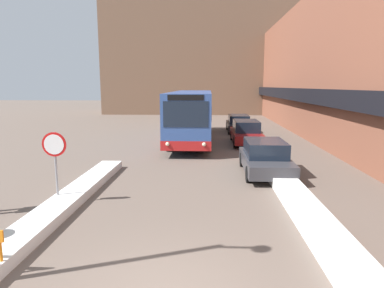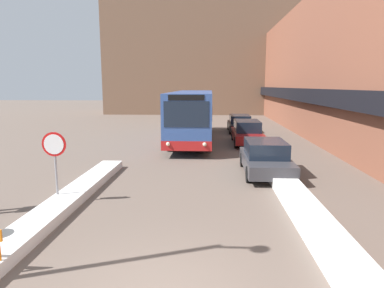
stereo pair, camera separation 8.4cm
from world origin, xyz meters
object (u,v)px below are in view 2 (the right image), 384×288
(parked_car_back, at_px, (240,123))
(parked_car_front, at_px, (265,157))
(parked_car_middle, at_px, (247,132))
(stop_sign, at_px, (55,152))
(city_bus, at_px, (193,114))

(parked_car_back, bearing_deg, parked_car_front, -90.00)
(parked_car_middle, height_order, parked_car_back, parked_car_middle)
(parked_car_front, relative_size, parked_car_middle, 0.91)
(parked_car_front, bearing_deg, stop_sign, -149.93)
(city_bus, height_order, parked_car_middle, city_bus)
(parked_car_front, xyz_separation_m, stop_sign, (-7.14, -4.13, 0.95))
(parked_car_middle, bearing_deg, parked_car_front, -90.00)
(parked_car_front, xyz_separation_m, parked_car_back, (0.00, 13.35, -0.02))
(city_bus, bearing_deg, stop_sign, -105.56)
(city_bus, height_order, parked_car_back, city_bus)
(parked_car_middle, distance_m, stop_sign, 13.77)
(stop_sign, bearing_deg, parked_car_middle, 58.68)
(parked_car_middle, bearing_deg, city_bus, 161.12)
(parked_car_middle, xyz_separation_m, stop_sign, (-7.14, -11.73, 0.92))
(city_bus, relative_size, parked_car_front, 2.97)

